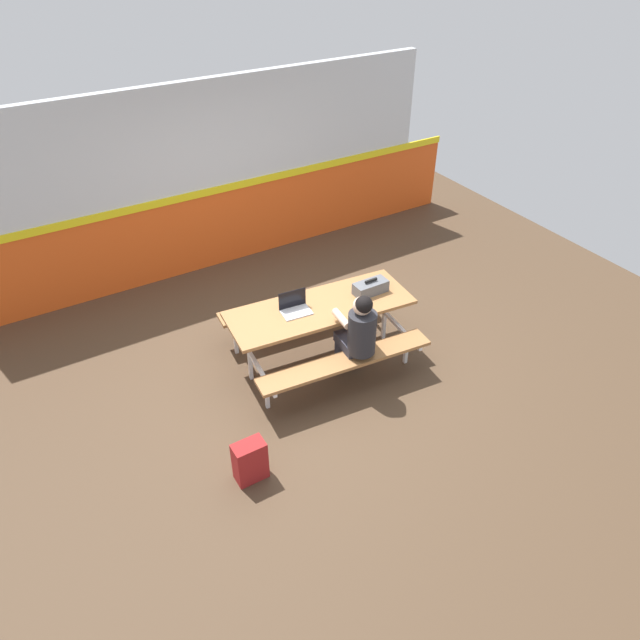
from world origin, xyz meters
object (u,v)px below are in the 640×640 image
student_nearer (358,332)px  backpack_dark (250,461)px  picnic_table_main (320,318)px  laptop_silver (295,307)px  toolbox_grey (371,287)px

student_nearer → backpack_dark: student_nearer is taller
picnic_table_main → laptop_silver: laptop_silver is taller
backpack_dark → picnic_table_main: bearing=38.6°
laptop_silver → toolbox_grey: (0.92, -0.13, 0.02)m
picnic_table_main → toolbox_grey: (0.64, -0.06, 0.23)m
student_nearer → laptop_silver: 0.76m
student_nearer → laptop_silver: (-0.41, 0.64, 0.08)m
picnic_table_main → laptop_silver: (-0.28, 0.06, 0.21)m
student_nearer → laptop_silver: bearing=122.8°
student_nearer → backpack_dark: 1.76m
laptop_silver → backpack_dark: bearing=-133.8°
picnic_table_main → laptop_silver: 0.36m
laptop_silver → backpack_dark: (-1.17, -1.23, -0.57)m
picnic_table_main → toolbox_grey: size_ratio=5.36×
backpack_dark → student_nearer: bearing=20.4°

